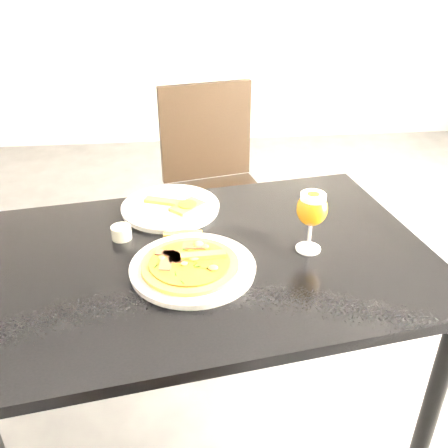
{
  "coord_description": "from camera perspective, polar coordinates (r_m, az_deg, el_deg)",
  "views": [
    {
      "loc": [
        -0.3,
        -1.04,
        1.49
      ],
      "look_at": [
        -0.18,
        0.1,
        0.83
      ],
      "focal_mm": 40.0,
      "sensor_mm": 36.0,
      "label": 1
    }
  ],
  "objects": [
    {
      "name": "plate_main",
      "position": [
        1.28,
        -3.58,
        -5.02
      ],
      "size": [
        0.33,
        0.33,
        0.02
      ],
      "primitive_type": "cylinder",
      "rotation": [
        0.0,
        0.0,
        -0.02
      ],
      "color": "silver",
      "rests_on": "dining_table"
    },
    {
      "name": "loose_crust",
      "position": [
        1.43,
        -4.73,
        -1.14
      ],
      "size": [
        0.11,
        0.03,
        0.01
      ],
      "primitive_type": "cube",
      "rotation": [
        0.0,
        0.0,
        -0.06
      ],
      "color": "olive",
      "rests_on": "dining_table"
    },
    {
      "name": "dining_table",
      "position": [
        1.4,
        -1.75,
        -6.61
      ],
      "size": [
        1.3,
        0.96,
        0.75
      ],
      "rotation": [
        0.0,
        0.0,
        0.14
      ],
      "color": "black",
      "rests_on": "ground"
    },
    {
      "name": "crust_scraps",
      "position": [
        1.56,
        -5.1,
        2.24
      ],
      "size": [
        0.19,
        0.14,
        0.01
      ],
      "rotation": [
        0.0,
        0.0,
        0.07
      ],
      "color": "olive",
      "rests_on": "plate_second"
    },
    {
      "name": "plate_second",
      "position": [
        1.57,
        -6.12,
        1.9
      ],
      "size": [
        0.4,
        0.4,
        0.02
      ],
      "primitive_type": "cylinder",
      "rotation": [
        0.0,
        0.0,
        0.43
      ],
      "color": "silver",
      "rests_on": "dining_table"
    },
    {
      "name": "pizza",
      "position": [
        1.27,
        -3.87,
        -4.57
      ],
      "size": [
        0.25,
        0.25,
        0.03
      ],
      "rotation": [
        0.0,
        0.0,
        -0.27
      ],
      "color": "olive",
      "rests_on": "plate_main"
    },
    {
      "name": "chair_far",
      "position": [
        2.25,
        -1.08,
        4.45
      ],
      "size": [
        0.52,
        0.52,
        0.95
      ],
      "rotation": [
        0.0,
        0.0,
        0.21
      ],
      "color": "black",
      "rests_on": "ground"
    },
    {
      "name": "sauce_cup",
      "position": [
        1.44,
        -11.65,
        -0.89
      ],
      "size": [
        0.06,
        0.06,
        0.04
      ],
      "color": "beige",
      "rests_on": "dining_table"
    },
    {
      "name": "beer_glass",
      "position": [
        1.33,
        10.03,
        1.68
      ],
      "size": [
        0.08,
        0.08,
        0.17
      ],
      "color": "silver",
      "rests_on": "dining_table"
    }
  ]
}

